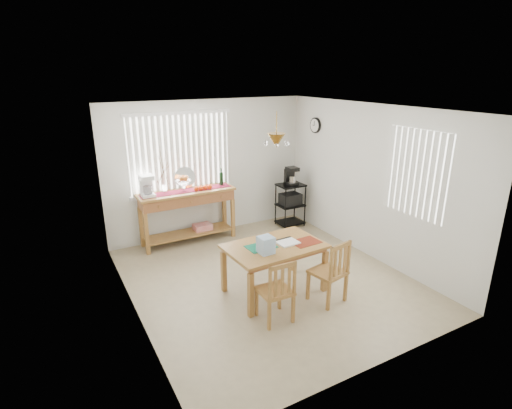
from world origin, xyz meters
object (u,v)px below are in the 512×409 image
chair_left (276,291)px  chair_right (330,272)px  sideboard (188,204)px  cart_items (291,176)px  dining_table (274,250)px  wire_cart (290,201)px

chair_left → chair_right: size_ratio=0.94×
sideboard → cart_items: bearing=-5.5°
dining_table → chair_right: size_ratio=1.52×
sideboard → chair_left: sideboard is taller
sideboard → chair_left: bearing=-88.2°
cart_items → dining_table: bearing=-128.3°
wire_cart → chair_left: wire_cart is taller
dining_table → cart_items: bearing=51.7°
chair_left → sideboard: bearing=91.8°
wire_cart → cart_items: (-0.00, 0.01, 0.52)m
dining_table → chair_right: 0.83m
wire_cart → chair_right: bearing=-112.9°
sideboard → dining_table: bearing=-78.8°
chair_left → chair_right: (0.89, 0.03, 0.03)m
cart_items → dining_table: cart_items is taller
cart_items → chair_left: bearing=-126.4°
wire_cart → dining_table: (-1.67, -2.11, 0.12)m
sideboard → wire_cart: bearing=-5.8°
wire_cart → dining_table: bearing=-128.5°
wire_cart → chair_left: size_ratio=1.01×
dining_table → wire_cart: bearing=51.5°
chair_right → wire_cart: bearing=67.1°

